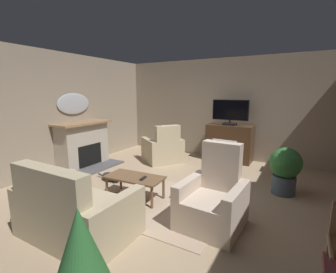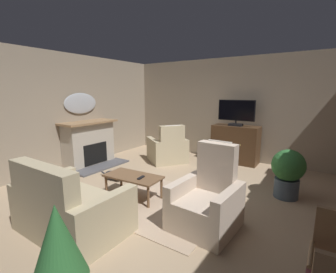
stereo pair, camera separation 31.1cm
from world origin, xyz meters
name	(u,v)px [view 1 (the left image)]	position (x,y,z in m)	size (l,w,h in m)	color
ground_plane	(169,196)	(0.00, 0.00, -0.02)	(6.53, 6.60, 0.04)	tan
wall_back	(222,109)	(0.00, 3.05, 1.38)	(6.53, 0.10, 2.76)	gray
wall_left	(57,112)	(-3.01, 0.00, 1.38)	(0.10, 6.60, 2.76)	gray
rug_central	(163,203)	(0.07, -0.35, 0.01)	(2.08, 1.81, 0.01)	tan
fireplace	(84,145)	(-2.68, 0.43, 0.54)	(0.96, 1.46, 1.12)	#4C4C51
wall_mirror_oval	(74,104)	(-2.93, 0.43, 1.56)	(0.06, 0.94, 0.52)	#B2B7BF
tv_cabinet	(229,144)	(0.34, 2.70, 0.47)	(1.18, 0.55, 0.98)	black
television	(230,112)	(0.34, 2.65, 1.34)	(0.94, 0.20, 0.67)	black
coffee_table	(135,179)	(-0.45, -0.43, 0.36)	(1.04, 0.56, 0.41)	brown
tv_remote	(143,178)	(-0.25, -0.45, 0.42)	(0.17, 0.05, 0.02)	black
sofa_floral	(74,212)	(-0.44, -1.69, 0.33)	(1.46, 0.95, 1.01)	tan
armchair_facing_sofa	(213,201)	(1.01, -0.54, 0.35)	(0.86, 0.88, 1.16)	#C6B29E
armchair_angled_to_table	(163,150)	(-1.18, 1.76, 0.32)	(1.26, 1.26, 1.04)	tan
potted_plant_on_hearth_side	(81,261)	(0.62, -2.47, 0.58)	(0.44, 0.44, 1.01)	#3D4C5B
potted_plant_leafy_by_curtain	(285,168)	(1.80, 1.08, 0.49)	(0.56, 0.56, 0.87)	#3D4C5B
cat	(110,177)	(-1.39, -0.03, 0.10)	(0.68, 0.21, 0.21)	#2D2D33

